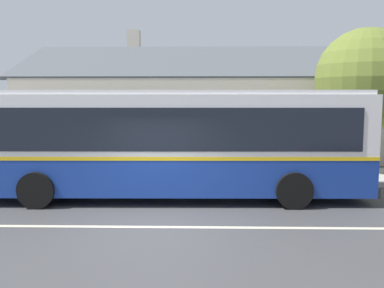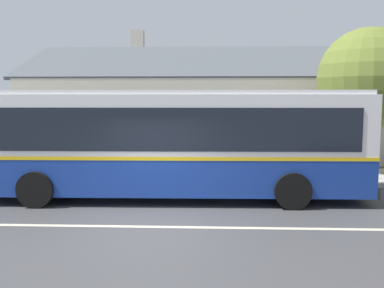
# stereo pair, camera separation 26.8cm
# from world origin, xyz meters

# --- Properties ---
(ground_plane) EXTENTS (300.00, 300.00, 0.00)m
(ground_plane) POSITION_xyz_m (0.00, 0.00, 0.00)
(ground_plane) COLOR #424244
(sidewalk_far) EXTENTS (60.00, 3.00, 0.15)m
(sidewalk_far) POSITION_xyz_m (0.00, 6.00, 0.07)
(sidewalk_far) COLOR #ADAAA3
(sidewalk_far) RESTS_ON ground
(lane_divider_stripe) EXTENTS (60.00, 0.16, 0.01)m
(lane_divider_stripe) POSITION_xyz_m (0.00, 0.00, 0.00)
(lane_divider_stripe) COLOR beige
(lane_divider_stripe) RESTS_ON ground
(community_building) EXTENTS (20.79, 10.70, 6.72)m
(community_building) POSITION_xyz_m (2.79, 14.15, 2.02)
(community_building) COLOR beige
(community_building) RESTS_ON ground
(transit_bus) EXTENTS (12.00, 2.91, 3.19)m
(transit_bus) POSITION_xyz_m (-0.07, 2.90, 1.71)
(transit_bus) COLOR navy
(transit_bus) RESTS_ON ground
(bench_down_street) EXTENTS (1.69, 0.51, 0.94)m
(bench_down_street) POSITION_xyz_m (-2.60, 5.51, 0.57)
(bench_down_street) COLOR brown
(bench_down_street) RESTS_ON sidewalk_far
(street_tree_primary) EXTENTS (3.71, 3.71, 5.55)m
(street_tree_primary) POSITION_xyz_m (7.33, 6.60, 3.55)
(street_tree_primary) COLOR #4C3828
(street_tree_primary) RESTS_ON ground
(bus_stop_sign) EXTENTS (0.36, 0.07, 2.40)m
(bus_stop_sign) POSITION_xyz_m (5.68, 4.99, 1.64)
(bus_stop_sign) COLOR gray
(bus_stop_sign) RESTS_ON sidewalk_far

